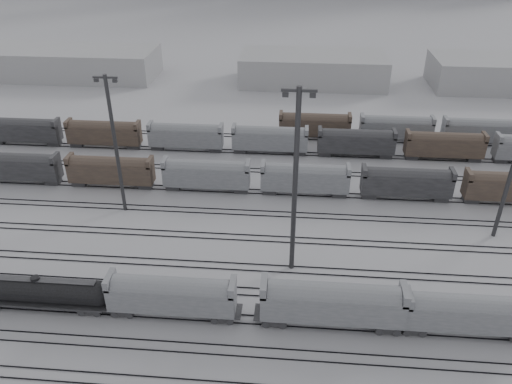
# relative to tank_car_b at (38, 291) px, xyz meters

# --- Properties ---
(ground) EXTENTS (900.00, 900.00, 0.00)m
(ground) POSITION_rel_tank_car_b_xyz_m (24.39, -1.00, -2.64)
(ground) COLOR #B1B0B5
(ground) RESTS_ON ground
(tracks) EXTENTS (220.00, 71.50, 0.16)m
(tracks) POSITION_rel_tank_car_b_xyz_m (24.39, 16.50, -2.56)
(tracks) COLOR black
(tracks) RESTS_ON ground
(tank_car_b) EXTENTS (18.44, 3.07, 4.56)m
(tank_car_b) POSITION_rel_tank_car_b_xyz_m (0.00, 0.00, 0.00)
(tank_car_b) COLOR black
(tank_car_b) RESTS_ON ground
(hopper_car_a) EXTENTS (15.38, 3.06, 5.50)m
(hopper_car_a) POSITION_rel_tank_car_b_xyz_m (16.60, 0.00, 0.76)
(hopper_car_a) COLOR black
(hopper_car_a) RESTS_ON ground
(hopper_car_b) EXTENTS (16.69, 3.32, 5.97)m
(hopper_car_b) POSITION_rel_tank_car_b_xyz_m (35.56, 0.00, 1.05)
(hopper_car_b) COLOR black
(hopper_car_b) RESTS_ON ground
(hopper_car_c) EXTENTS (15.11, 3.00, 5.40)m
(hopper_car_c) POSITION_rel_tank_car_b_xyz_m (51.25, 0.00, 0.70)
(hopper_car_c) COLOR black
(hopper_car_c) RESTS_ON ground
(light_mast_b) EXTENTS (3.62, 0.58, 22.63)m
(light_mast_b) POSITION_rel_tank_car_b_xyz_m (3.06, 23.34, 9.37)
(light_mast_b) COLOR #323234
(light_mast_b) RESTS_ON ground
(light_mast_c) EXTENTS (4.13, 0.66, 25.81)m
(light_mast_c) POSITION_rel_tank_car_b_xyz_m (30.69, 10.55, 11.05)
(light_mast_c) COLOR #323234
(light_mast_c) RESTS_ON ground
(bg_string_near) EXTENTS (151.00, 3.00, 5.60)m
(bg_string_near) POSITION_rel_tank_car_b_xyz_m (32.39, 31.00, 0.16)
(bg_string_near) COLOR gray
(bg_string_near) RESTS_ON ground
(bg_string_mid) EXTENTS (151.00, 3.00, 5.60)m
(bg_string_mid) POSITION_rel_tank_car_b_xyz_m (42.39, 47.00, 0.16)
(bg_string_mid) COLOR black
(bg_string_mid) RESTS_ON ground
(bg_string_far) EXTENTS (66.00, 3.00, 5.60)m
(bg_string_far) POSITION_rel_tank_car_b_xyz_m (59.89, 55.00, 0.16)
(bg_string_far) COLOR brown
(bg_string_far) RESTS_ON ground
(warehouse_left) EXTENTS (50.00, 18.00, 8.00)m
(warehouse_left) POSITION_rel_tank_car_b_xyz_m (-35.61, 94.00, 1.36)
(warehouse_left) COLOR #A4A4A6
(warehouse_left) RESTS_ON ground
(warehouse_mid) EXTENTS (40.00, 18.00, 8.00)m
(warehouse_mid) POSITION_rel_tank_car_b_xyz_m (34.39, 94.00, 1.36)
(warehouse_mid) COLOR #A4A4A6
(warehouse_mid) RESTS_ON ground
(warehouse_right) EXTENTS (35.00, 18.00, 8.00)m
(warehouse_right) POSITION_rel_tank_car_b_xyz_m (84.39, 94.00, 1.36)
(warehouse_right) COLOR #A4A4A6
(warehouse_right) RESTS_ON ground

